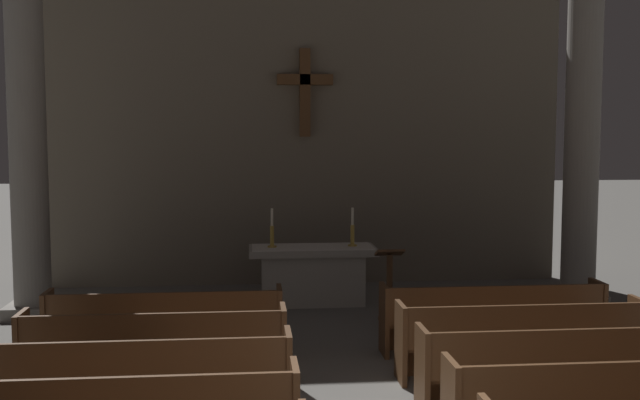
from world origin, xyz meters
name	(u,v)px	position (x,y,z in m)	size (l,w,h in m)	color
pew_left_row_3	(141,381)	(-2.19, 2.18, 0.48)	(3.04, 0.50, 0.95)	brown
pew_left_row_4	(155,350)	(-2.19, 3.28, 0.48)	(3.04, 0.50, 0.95)	brown
pew_left_row_5	(165,325)	(-2.19, 4.39, 0.48)	(3.04, 0.50, 0.95)	brown
pew_right_row_3	(560,368)	(2.19, 2.18, 0.48)	(3.04, 0.50, 0.95)	brown
pew_right_row_4	(522,340)	(2.19, 3.28, 0.48)	(3.04, 0.50, 0.95)	brown
pew_right_row_5	(493,317)	(2.19, 4.39, 0.48)	(3.04, 0.50, 0.95)	brown
column_left_second	(28,136)	(-4.61, 7.06, 2.93)	(0.88, 0.88, 6.04)	gray
column_right_second	(582,135)	(4.61, 7.06, 2.93)	(0.88, 0.88, 6.04)	gray
altar	(312,274)	(0.00, 7.50, 0.53)	(2.20, 0.90, 1.01)	#A8A399
candlestick_left	(272,235)	(-0.70, 7.50, 1.22)	(0.16, 0.16, 0.67)	#B79338
candlestick_right	(352,234)	(0.70, 7.50, 1.22)	(0.16, 0.16, 0.67)	#B79338
apse_with_cross	(304,111)	(0.00, 9.41, 3.41)	(10.15, 0.45, 6.81)	#706656
lectern	(389,285)	(1.13, 6.30, 0.55)	(0.44, 0.36, 1.15)	brown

